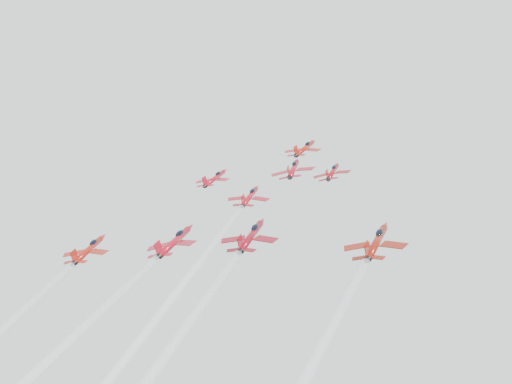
% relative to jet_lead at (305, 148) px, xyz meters
% --- Properties ---
extents(jet_lead, '(10.07, 12.84, 8.33)m').
position_rel_jet_lead_xyz_m(jet_lead, '(0.00, 0.00, 0.00)').
color(jet_lead, '#AD1A10').
extents(jet_row2_left, '(9.16, 11.68, 7.58)m').
position_rel_jet_lead_xyz_m(jet_row2_left, '(-17.76, -15.10, -9.12)').
color(jet_row2_left, '#B21021').
extents(jet_row2_center, '(10.41, 13.28, 8.62)m').
position_rel_jet_lead_xyz_m(jet_row2_center, '(2.17, -13.85, -8.35)').
color(jet_row2_center, '#AE1020').
extents(jet_row2_right, '(8.48, 10.81, 7.01)m').
position_rel_jet_lead_xyz_m(jet_row2_right, '(12.61, -17.79, -10.75)').
color(jet_row2_right, maroon).
extents(jet_center, '(9.09, 85.09, 51.99)m').
position_rel_jet_lead_xyz_m(jet_center, '(-2.59, -65.07, -39.34)').
color(jet_center, '#B0101D').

